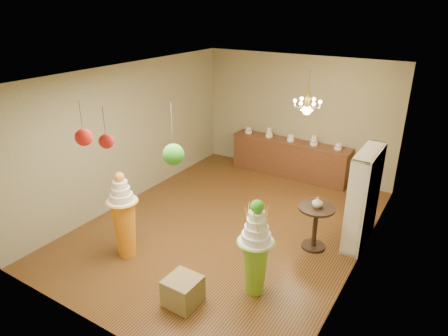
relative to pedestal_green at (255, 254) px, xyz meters
The scene contains 17 objects.
floor 2.11m from the pedestal_green, 132.63° to the left, with size 6.50×6.50×0.00m, color #563517.
ceiling 3.07m from the pedestal_green, 132.63° to the left, with size 6.50×6.50×0.00m, color silver.
wall_back 4.98m from the pedestal_green, 106.02° to the left, with size 5.00×0.04×3.00m, color gray.
wall_front 2.38m from the pedestal_green, 127.33° to the right, with size 5.00×0.04×3.00m, color gray.
wall_left 4.21m from the pedestal_green, 159.10° to the left, with size 0.04×6.50×3.00m, color gray.
wall_right 2.04m from the pedestal_green, 52.14° to the left, with size 0.04×6.50×3.00m, color gray.
pedestal_green is the anchor object (origin of this frame).
pedestal_orange 2.38m from the pedestal_green, behind, with size 0.66×0.66×1.59m.
burlap_riser 1.20m from the pedestal_green, 133.96° to the right, with size 0.48×0.48×0.44m, color #928150.
sideboard 4.65m from the pedestal_green, 106.97° to the left, with size 3.04×0.54×1.16m.
shelving_unit 2.49m from the pedestal_green, 66.62° to the left, with size 0.33×1.20×1.80m.
round_table 1.67m from the pedestal_green, 77.80° to the left, with size 0.79×0.79×0.83m.
vase 1.69m from the pedestal_green, 77.80° to the left, with size 0.18×0.18×0.19m, color beige.
pom_red_left 2.95m from the pedestal_green, 147.94° to the right, with size 0.23×0.23×0.61m.
pom_green_mid 1.94m from the pedestal_green, 152.45° to the right, with size 0.30×0.30×0.92m.
pom_red_right 2.71m from the pedestal_green, 138.13° to the right, with size 0.19×0.19×0.53m.
chandelier 3.11m from the pedestal_green, 97.34° to the left, with size 0.70×0.70×0.85m.
Camera 1 is at (3.59, -5.94, 4.15)m, focal length 32.00 mm.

